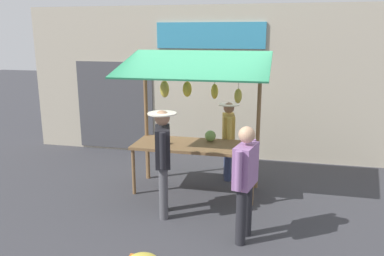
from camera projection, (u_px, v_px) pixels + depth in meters
ground_plane at (196, 190)px, 7.04m from camera, size 40.00×40.00×0.00m
street_backdrop at (214, 83)px, 8.72m from camera, size 9.00×0.30×3.40m
market_stall at (196, 107)px, 6.69m from camera, size 2.50×1.46×2.50m
vendor_with_sunhat at (228, 135)px, 7.43m from camera, size 0.39×0.65×1.52m
shopper_in_grey_tee at (245, 176)px, 5.15m from camera, size 0.32×0.68×1.62m
shopper_with_shopping_bag at (163, 154)px, 5.87m from camera, size 0.44×0.69×1.68m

